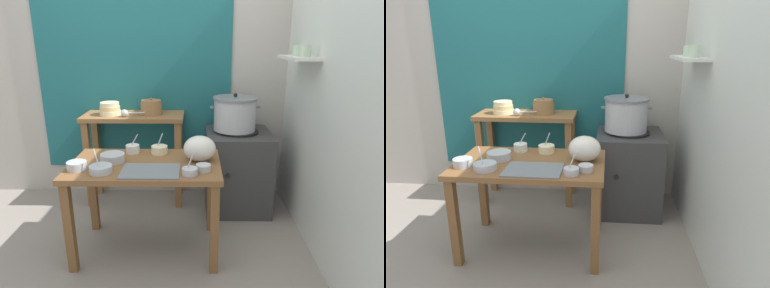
{
  "view_description": "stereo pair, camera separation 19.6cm",
  "coord_description": "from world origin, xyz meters",
  "views": [
    {
      "loc": [
        0.45,
        -2.3,
        1.59
      ],
      "look_at": [
        0.42,
        0.14,
        0.82
      ],
      "focal_mm": 31.2,
      "sensor_mm": 36.0,
      "label": 1
    },
    {
      "loc": [
        0.65,
        -2.29,
        1.59
      ],
      "look_at": [
        0.42,
        0.14,
        0.82
      ],
      "focal_mm": 31.2,
      "sensor_mm": 36.0,
      "label": 2
    }
  ],
  "objects": [
    {
      "name": "prep_bowl_3",
      "position": [
        0.41,
        -0.23,
        0.75
      ],
      "size": [
        0.11,
        0.11,
        0.15
      ],
      "color": "#B7BABF",
      "rests_on": "prep_table"
    },
    {
      "name": "wall_back",
      "position": [
        0.08,
        1.1,
        1.3
      ],
      "size": [
        4.4,
        0.12,
        2.6
      ],
      "color": "#B2ADA3",
      "rests_on": "ground"
    },
    {
      "name": "bowl_stack_enamel",
      "position": [
        -0.36,
        0.82,
        0.96
      ],
      "size": [
        0.2,
        0.2,
        0.12
      ],
      "color": "beige",
      "rests_on": "back_shelf_table"
    },
    {
      "name": "clay_pot",
      "position": [
        0.03,
        0.83,
        0.97
      ],
      "size": [
        0.2,
        0.2,
        0.16
      ],
      "color": "olive",
      "rests_on": "back_shelf_table"
    },
    {
      "name": "prep_bowl_5",
      "position": [
        -0.05,
        0.23,
        0.76
      ],
      "size": [
        0.11,
        0.11,
        0.15
      ],
      "color": "silver",
      "rests_on": "prep_table"
    },
    {
      "name": "prep_table",
      "position": [
        0.08,
        -0.01,
        0.61
      ],
      "size": [
        1.1,
        0.66,
        0.72
      ],
      "color": "brown",
      "rests_on": "ground"
    },
    {
      "name": "plastic_bag",
      "position": [
        0.48,
        0.05,
        0.82
      ],
      "size": [
        0.24,
        0.21,
        0.19
      ],
      "primitive_type": "ellipsoid",
      "color": "silver",
      "rests_on": "prep_table"
    },
    {
      "name": "serving_tray",
      "position": [
        0.14,
        -0.18,
        0.72
      ],
      "size": [
        0.4,
        0.28,
        0.01
      ],
      "primitive_type": "cube",
      "color": "slate",
      "rests_on": "prep_table"
    },
    {
      "name": "wall_right",
      "position": [
        1.4,
        0.2,
        1.3
      ],
      "size": [
        0.3,
        3.2,
        2.6
      ],
      "color": "silver",
      "rests_on": "ground"
    },
    {
      "name": "back_shelf_table",
      "position": [
        -0.14,
        0.83,
        0.68
      ],
      "size": [
        0.96,
        0.4,
        0.9
      ],
      "color": "olive",
      "rests_on": "ground"
    },
    {
      "name": "prep_bowl_6",
      "position": [
        0.51,
        -0.16,
        0.75
      ],
      "size": [
        0.1,
        0.1,
        0.05
      ],
      "color": "#B7BABF",
      "rests_on": "prep_table"
    },
    {
      "name": "prep_bowl_1",
      "position": [
        -0.16,
        0.02,
        0.75
      ],
      "size": [
        0.18,
        0.18,
        0.06
      ],
      "color": "#B7BABF",
      "rests_on": "prep_table"
    },
    {
      "name": "ladle",
      "position": [
        -0.19,
        0.72,
        0.94
      ],
      "size": [
        0.3,
        0.08,
        0.07
      ],
      "color": "#B7BABF",
      "rests_on": "back_shelf_table"
    },
    {
      "name": "steamer_pot",
      "position": [
        0.81,
        0.72,
        0.93
      ],
      "size": [
        0.46,
        0.41,
        0.34
      ],
      "color": "#B7BABF",
      "rests_on": "stove_block"
    },
    {
      "name": "prep_bowl_0",
      "position": [
        -0.19,
        -0.2,
        0.75
      ],
      "size": [
        0.16,
        0.16,
        0.17
      ],
      "color": "#B7BABF",
      "rests_on": "prep_table"
    },
    {
      "name": "prep_bowl_4",
      "position": [
        0.16,
        0.21,
        0.75
      ],
      "size": [
        0.13,
        0.13,
        0.16
      ],
      "color": "beige",
      "rests_on": "prep_table"
    },
    {
      "name": "prep_bowl_2",
      "position": [
        -0.37,
        -0.14,
        0.75
      ],
      "size": [
        0.14,
        0.14,
        0.06
      ],
      "color": "#B7BABF",
      "rests_on": "prep_table"
    },
    {
      "name": "ground_plane",
      "position": [
        0.0,
        0.0,
        0.0
      ],
      "size": [
        9.0,
        9.0,
        0.0
      ],
      "primitive_type": "plane",
      "color": "gray"
    },
    {
      "name": "stove_block",
      "position": [
        0.85,
        0.7,
        0.38
      ],
      "size": [
        0.6,
        0.61,
        0.78
      ],
      "color": "#383838",
      "rests_on": "ground"
    }
  ]
}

